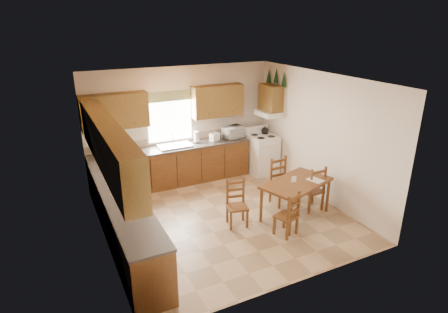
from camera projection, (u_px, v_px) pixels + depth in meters
name	position (u px, v px, depth m)	size (l,w,h in m)	color
floor	(224.00, 216.00, 7.44)	(4.50, 4.50, 0.00)	tan
ceiling	(224.00, 80.00, 6.50)	(4.50, 4.50, 0.00)	#9A5B23
wall_left	(99.00, 174.00, 6.03)	(4.50, 4.50, 0.00)	silver
wall_right	(319.00, 137.00, 7.91)	(4.50, 4.50, 0.00)	silver
wall_back	(182.00, 124.00, 8.86)	(4.50, 4.50, 0.00)	silver
wall_front	(297.00, 203.00, 5.08)	(4.50, 4.50, 0.00)	silver
lower_cab_back	(173.00, 166.00, 8.77)	(3.75, 0.60, 0.88)	brown
lower_cab_left	(125.00, 223.00, 6.35)	(0.60, 3.60, 0.88)	brown
counter_back	(172.00, 148.00, 8.61)	(3.75, 0.63, 0.04)	#3F3835
counter_left	(123.00, 199.00, 6.19)	(0.63, 3.60, 0.04)	#3F3835
backsplash	(168.00, 140.00, 8.81)	(3.75, 0.01, 0.18)	#9D866C
upper_cab_back_left	(115.00, 111.00, 7.90)	(1.41, 0.33, 0.75)	brown
upper_cab_back_right	(218.00, 101.00, 8.90)	(1.25, 0.33, 0.75)	brown
upper_cab_left	(108.00, 145.00, 5.80)	(0.33, 3.60, 0.75)	brown
upper_cab_stove	(271.00, 98.00, 9.03)	(0.33, 0.62, 0.62)	brown
range_hood	(268.00, 113.00, 9.14)	(0.44, 0.62, 0.12)	white
window_frame	(170.00, 117.00, 8.64)	(1.13, 0.02, 1.18)	white
window_pane	(170.00, 117.00, 8.63)	(1.05, 0.01, 1.10)	white
window_valance	(169.00, 96.00, 8.44)	(1.19, 0.01, 0.24)	#3A5729
sink_basin	(175.00, 146.00, 8.62)	(0.75, 0.45, 0.04)	silver
pine_decal_a	(284.00, 79.00, 8.65)	(0.22, 0.22, 0.36)	#13381D
pine_decal_b	(276.00, 76.00, 8.90)	(0.22, 0.22, 0.36)	#13381D
pine_decal_c	(269.00, 76.00, 9.18)	(0.22, 0.22, 0.36)	#13381D
stove	(262.00, 155.00, 9.40)	(0.65, 0.67, 0.96)	white
coffeemaker	(101.00, 150.00, 7.89)	(0.20, 0.24, 0.33)	white
paper_towel	(196.00, 137.00, 8.85)	(0.12, 0.12, 0.28)	white
toaster	(215.00, 137.00, 9.02)	(0.23, 0.14, 0.19)	white
microwave	(233.00, 132.00, 9.22)	(0.47, 0.34, 0.28)	white
dining_table	(295.00, 199.00, 7.32)	(1.39, 0.80, 0.75)	brown
chair_near_left	(286.00, 213.00, 6.69)	(0.36, 0.34, 0.85)	brown
chair_near_right	(312.00, 187.00, 7.59)	(0.40, 0.38, 0.95)	brown
chair_far_left	(237.00, 204.00, 6.98)	(0.37, 0.36, 0.89)	brown
chair_far_right	(282.00, 182.00, 7.80)	(0.41, 0.39, 0.99)	brown
table_paper	(315.00, 180.00, 7.28)	(0.22, 0.30, 0.00)	white
table_card	(294.00, 179.00, 7.17)	(0.08, 0.02, 0.11)	white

